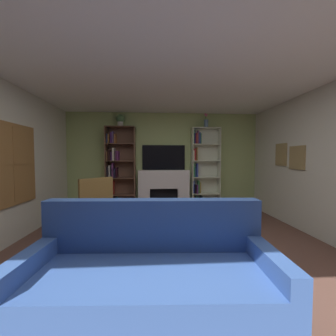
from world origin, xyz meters
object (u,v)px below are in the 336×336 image
object	(u,v)px
fireplace	(164,189)
couch	(151,281)
tv	(164,158)
armchair	(91,206)
vase_with_flowers	(206,122)
potted_plant	(120,120)
bookshelf_right	(202,171)
bookshelf_left	(118,170)

from	to	relation	value
fireplace	couch	distance (m)	3.63
tv	armchair	world-z (taller)	tv
couch	armchair	distance (m)	2.16
fireplace	tv	size ratio (longest dim) A/B	1.27
fireplace	vase_with_flowers	xyz separation A→B (m)	(1.08, -0.03, 1.72)
tv	couch	xyz separation A→B (m)	(-0.28, -3.71, -1.06)
fireplace	vase_with_flowers	world-z (taller)	vase_with_flowers
potted_plant	armchair	size ratio (longest dim) A/B	0.30
bookshelf_right	armchair	xyz separation A→B (m)	(-2.32, -1.77, -0.47)
fireplace	potted_plant	distance (m)	2.06
bookshelf_right	vase_with_flowers	xyz separation A→B (m)	(0.08, -0.06, 1.27)
potted_plant	armchair	distance (m)	2.48
vase_with_flowers	bookshelf_right	bearing A→B (deg)	145.49
couch	tv	bearing A→B (deg)	85.75
vase_with_flowers	bookshelf_left	bearing A→B (deg)	179.24
tv	vase_with_flowers	bearing A→B (deg)	-6.37
tv	potted_plant	size ratio (longest dim) A/B	3.57
bookshelf_left	bookshelf_right	bearing A→B (deg)	0.72
fireplace	vase_with_flowers	distance (m)	2.03
fireplace	couch	bearing A→B (deg)	-94.36
fireplace	armchair	distance (m)	2.19
potted_plant	vase_with_flowers	size ratio (longest dim) A/B	0.84
couch	bookshelf_left	bearing A→B (deg)	103.90
armchair	vase_with_flowers	bearing A→B (deg)	35.50
tv	vase_with_flowers	size ratio (longest dim) A/B	3.00
tv	vase_with_flowers	distance (m)	1.42
bookshelf_left	potted_plant	xyz separation A→B (m)	(0.09, -0.03, 1.26)
fireplace	vase_with_flowers	size ratio (longest dim) A/B	3.82
potted_plant	fireplace	bearing A→B (deg)	1.44
bookshelf_right	armchair	size ratio (longest dim) A/B	2.08
bookshelf_right	potted_plant	xyz separation A→B (m)	(-2.08, -0.06, 1.30)
bookshelf_left	fireplace	bearing A→B (deg)	-0.10
bookshelf_right	vase_with_flowers	bearing A→B (deg)	-34.51
bookshelf_left	vase_with_flowers	xyz separation A→B (m)	(2.25, -0.03, 1.23)
armchair	fireplace	bearing A→B (deg)	52.79
bookshelf_left	armchair	world-z (taller)	bookshelf_left
vase_with_flowers	armchair	distance (m)	3.43
fireplace	bookshelf_right	xyz separation A→B (m)	(1.00, 0.03, 0.45)
bookshelf_left	couch	world-z (taller)	bookshelf_left
fireplace	bookshelf_left	size ratio (longest dim) A/B	0.66
bookshelf_right	vase_with_flowers	size ratio (longest dim) A/B	5.79
bookshelf_right	couch	bearing A→B (deg)	-109.27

